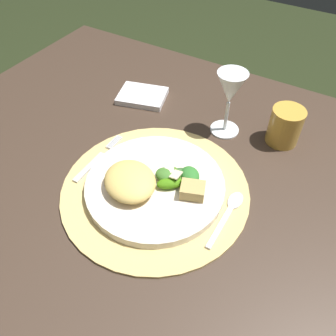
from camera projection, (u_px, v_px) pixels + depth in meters
ground_plane at (188, 319)px, 1.25m from camera, size 6.00×6.00×0.00m
dining_table at (200, 221)px, 0.79m from camera, size 1.38×0.89×0.76m
placemat at (155, 190)px, 0.68m from camera, size 0.37×0.37×0.01m
dinner_plate at (155, 186)px, 0.67m from camera, size 0.27×0.27×0.02m
pasta_serving at (130, 181)px, 0.65m from camera, size 0.14×0.14×0.04m
salad_greens at (177, 176)px, 0.67m from camera, size 0.09×0.09×0.03m
bread_piece at (192, 190)px, 0.64m from camera, size 0.05×0.05×0.02m
fork at (97, 160)px, 0.73m from camera, size 0.02×0.16×0.00m
spoon at (230, 209)px, 0.64m from camera, size 0.03×0.14×0.01m
napkin at (142, 96)px, 0.90m from camera, size 0.14×0.12×0.02m
wine_glass at (230, 91)px, 0.73m from camera, size 0.07×0.07×0.15m
amber_tumbler at (285, 126)px, 0.76m from camera, size 0.07×0.07×0.09m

